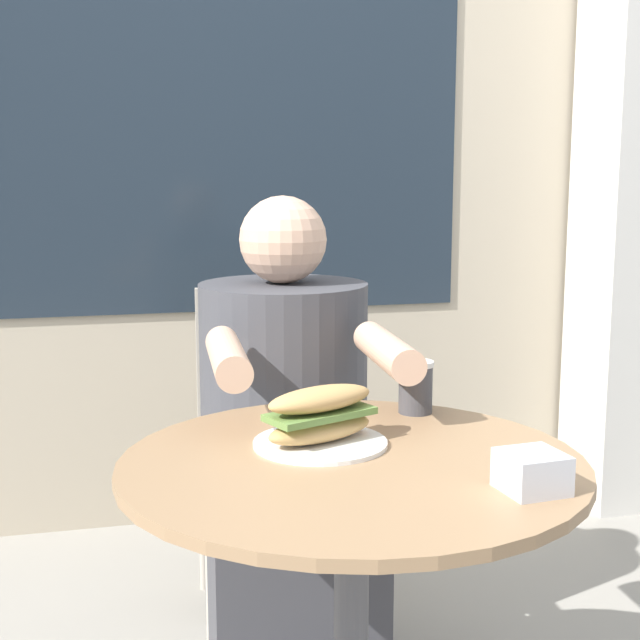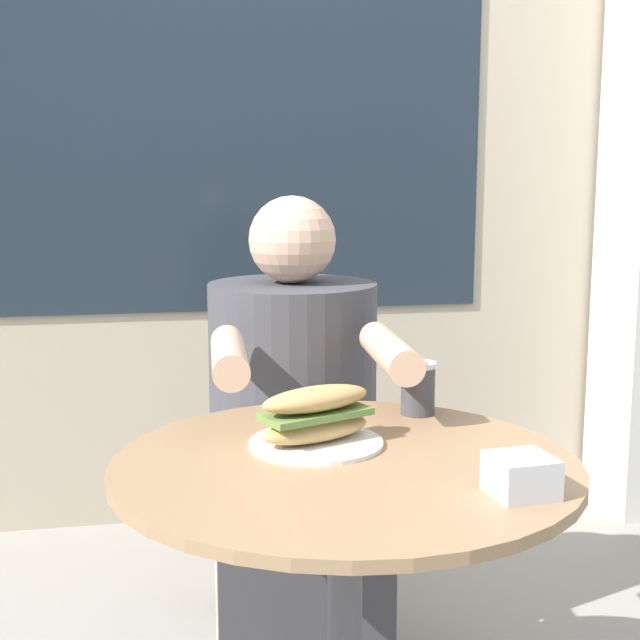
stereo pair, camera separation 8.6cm
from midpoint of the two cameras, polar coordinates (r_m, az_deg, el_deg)
name	(u,v)px [view 1 (the left image)]	position (r m, az deg, el deg)	size (l,w,h in m)	color
storefront_wall	(218,104)	(3.02, -7.37, 13.58)	(8.00, 0.09, 2.80)	#B7A88E
lattice_pillar	(634,167)	(3.28, 18.76, 9.24)	(0.31, 0.31, 2.40)	beige
cafe_table	(352,563)	(1.57, 0.41, -15.29)	(0.78, 0.78, 0.71)	#997551
diner_chair	(263,417)	(2.46, -4.65, -6.21)	(0.40, 0.40, 0.87)	#ADA393
seated_diner	(287,474)	(2.13, -3.30, -9.82)	(0.42, 0.72, 1.13)	#424247
sandwich_on_plate	(320,420)	(1.57, -1.57, -6.45)	(0.24, 0.24, 0.11)	white
drink_cup	(416,387)	(1.78, 4.76, -4.28)	(0.07, 0.07, 0.10)	#424247
napkin_box	(532,472)	(1.38, 11.66, -9.52)	(0.10, 0.10, 0.06)	silver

